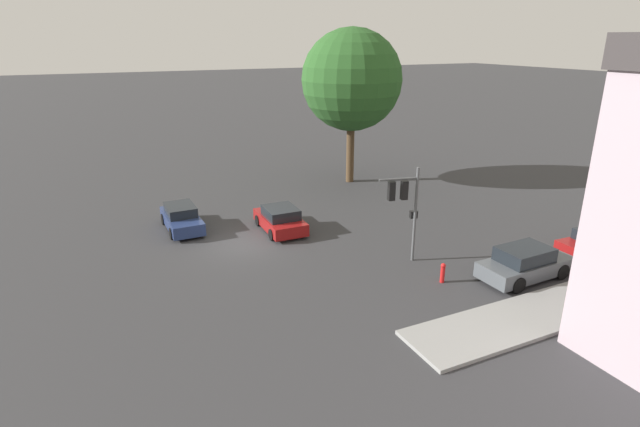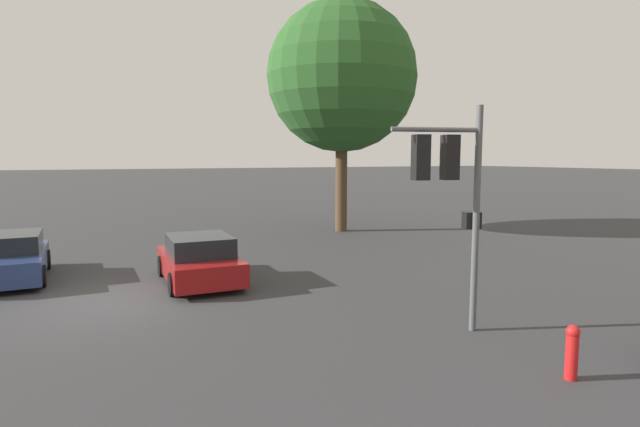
% 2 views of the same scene
% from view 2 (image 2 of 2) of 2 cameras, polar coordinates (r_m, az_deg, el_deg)
% --- Properties ---
extents(ground_plane, '(300.00, 300.00, 0.00)m').
position_cam_2_polar(ground_plane, '(13.96, -22.86, -9.18)').
color(ground_plane, '#333335').
extents(street_tree, '(7.20, 7.20, 11.08)m').
position_cam_2_polar(street_tree, '(24.80, 2.51, 15.31)').
color(street_tree, '#4C3823').
rests_on(street_tree, ground_plane).
extents(traffic_signal, '(0.64, 2.07, 4.69)m').
position_cam_2_polar(traffic_signal, '(10.46, 14.54, 3.86)').
color(traffic_signal, '#515456').
rests_on(traffic_signal, ground_plane).
extents(crossing_car_0, '(3.94, 2.09, 1.40)m').
position_cam_2_polar(crossing_car_0, '(14.99, -13.62, -5.21)').
color(crossing_car_0, maroon).
rests_on(crossing_car_0, ground_plane).
extents(crossing_car_1, '(4.13, 1.88, 1.39)m').
position_cam_2_polar(crossing_car_1, '(17.43, -31.71, -4.38)').
color(crossing_car_1, navy).
rests_on(crossing_car_1, ground_plane).
extents(fire_hydrant, '(0.22, 0.22, 0.92)m').
position_cam_2_polar(fire_hydrant, '(9.42, 26.85, -13.81)').
color(fire_hydrant, red).
rests_on(fire_hydrant, ground_plane).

